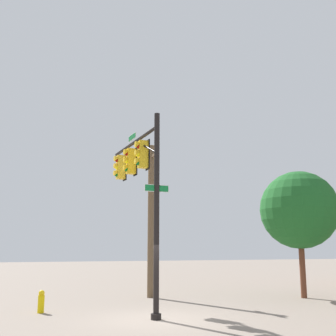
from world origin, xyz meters
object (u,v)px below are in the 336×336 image
at_px(signal_pole_assembly, 138,174).
at_px(utility_pole, 151,217).
at_px(tree_near, 299,210).
at_px(fire_hydrant, 41,302).

xyz_separation_m(signal_pole_assembly, utility_pole, (4.17, -1.73, -1.40)).
bearing_deg(utility_pole, tree_near, -109.28).
height_order(signal_pole_assembly, tree_near, signal_pole_assembly).
bearing_deg(signal_pole_assembly, utility_pole, -22.52).
bearing_deg(utility_pole, fire_hydrant, 123.12).
bearing_deg(utility_pole, signal_pole_assembly, 157.48).
relative_size(signal_pole_assembly, fire_hydrant, 8.80).
height_order(utility_pole, tree_near, utility_pole).
bearing_deg(fire_hydrant, tree_near, -85.66).
bearing_deg(fire_hydrant, utility_pole, -56.88).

